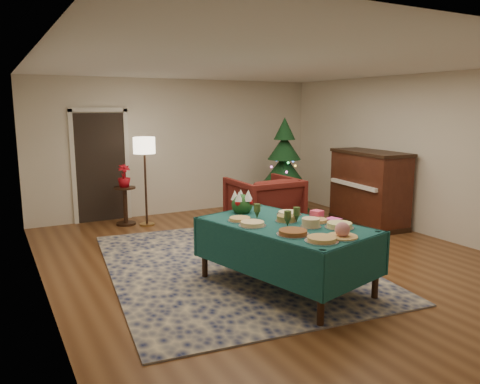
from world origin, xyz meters
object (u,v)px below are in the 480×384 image
christmas_tree (284,171)px  piano (369,189)px  buffet_table (286,237)px  gift_box (317,215)px  armchair (264,202)px  side_table (125,206)px  potted_plant (124,181)px  floor_lamp (144,151)px

christmas_tree → piano: bearing=-57.7°
buffet_table → christmas_tree: 3.96m
gift_box → armchair: bearing=75.1°
gift_box → side_table: (-1.34, 3.94, -0.50)m
potted_plant → side_table: bearing=0.0°
buffet_table → christmas_tree: (2.18, 3.30, 0.24)m
potted_plant → piano: piano is taller
side_table → piano: piano is taller
potted_plant → christmas_tree: christmas_tree is taller
floor_lamp → potted_plant: bearing=146.6°
potted_plant → christmas_tree: (3.04, -0.68, 0.06)m
side_table → christmas_tree: 3.16m
floor_lamp → christmas_tree: 2.79m
buffet_table → gift_box: (0.48, 0.03, 0.21)m
buffet_table → armchair: bearing=64.5°
potted_plant → christmas_tree: 3.12m
floor_lamp → potted_plant: size_ratio=3.93×
side_table → potted_plant: 0.48m
buffet_table → floor_lamp: 3.87m
buffet_table → potted_plant: potted_plant is taller
gift_box → armchair: 2.30m
potted_plant → piano: (3.95, -2.12, -0.15)m
buffet_table → gift_box: 0.53m
buffet_table → armchair: (1.07, 2.24, -0.09)m
piano → buffet_table: bearing=-149.0°
armchair → floor_lamp: floor_lamp is taller
buffet_table → piano: piano is taller
christmas_tree → floor_lamp: bearing=170.3°
buffet_table → floor_lamp: bearing=98.0°
gift_box → side_table: size_ratio=0.18×
potted_plant → christmas_tree: size_ratio=0.21×
buffet_table → floor_lamp: floor_lamp is taller
christmas_tree → gift_box: bearing=-117.5°
armchair → christmas_tree: christmas_tree is taller
armchair → floor_lamp: (-1.60, 1.52, 0.83)m
buffet_table → piano: 3.61m
side_table → floor_lamp: bearing=-33.4°
potted_plant → armchair: bearing=-42.1°
potted_plant → christmas_tree: bearing=-12.6°
armchair → christmas_tree: size_ratio=0.56×
christmas_tree → piano: size_ratio=1.19×
potted_plant → gift_box: bearing=-71.2°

